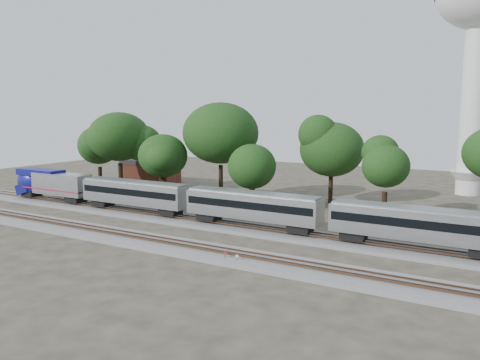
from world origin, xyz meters
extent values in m
plane|color=#383328|center=(0.00, 0.00, 0.00)|extent=(160.00, 160.00, 0.00)
cube|color=slate|center=(0.00, 6.00, 0.20)|extent=(160.00, 5.00, 0.40)
cube|color=brown|center=(0.00, 5.28, 0.66)|extent=(160.00, 0.08, 0.15)
cube|color=brown|center=(0.00, 6.72, 0.66)|extent=(160.00, 0.08, 0.15)
cube|color=slate|center=(0.00, -4.00, 0.20)|extent=(160.00, 5.00, 0.40)
cube|color=brown|center=(0.00, -4.72, 0.66)|extent=(160.00, 0.08, 0.15)
cube|color=brown|center=(0.00, -3.28, 0.66)|extent=(160.00, 0.08, 0.15)
cube|color=silver|center=(-28.29, 6.00, 3.16)|extent=(10.11, 2.86, 3.15)
ellipsoid|color=navy|center=(-35.54, 6.00, 2.92)|extent=(5.15, 2.98, 4.39)
cube|color=navy|center=(-32.96, 6.00, 4.64)|extent=(8.11, 2.81, 0.95)
cube|color=black|center=(-35.06, 6.00, 3.88)|extent=(0.43, 2.19, 1.25)
cube|color=maroon|center=(-29.43, 6.00, 2.35)|extent=(12.40, 2.90, 0.17)
cube|color=black|center=(-35.40, 6.00, 1.16)|extent=(2.48, 2.10, 0.86)
cube|color=black|center=(-25.38, 6.00, 1.16)|extent=(2.48, 2.10, 0.86)
cube|color=silver|center=(-13.84, 6.00, 3.02)|extent=(16.60, 2.86, 2.86)
cube|color=black|center=(-13.84, 6.00, 3.31)|extent=(16.03, 2.91, 0.86)
cube|color=gray|center=(-13.84, 6.00, 4.50)|extent=(16.22, 2.29, 0.33)
cube|color=black|center=(-19.85, 6.00, 1.16)|extent=(2.48, 2.10, 0.86)
cube|color=black|center=(-7.83, 6.00, 1.16)|extent=(2.48, 2.10, 0.86)
cube|color=silver|center=(4.13, 6.00, 3.02)|extent=(16.60, 2.86, 2.86)
cube|color=black|center=(4.13, 6.00, 3.31)|extent=(16.03, 2.91, 0.86)
cube|color=gray|center=(4.13, 6.00, 4.50)|extent=(16.22, 2.29, 0.33)
cube|color=black|center=(-1.88, 6.00, 1.16)|extent=(2.48, 2.10, 0.86)
cube|color=black|center=(10.14, 6.00, 1.16)|extent=(2.48, 2.10, 0.86)
cube|color=silver|center=(22.11, 6.00, 3.02)|extent=(16.60, 2.86, 2.86)
cube|color=black|center=(22.11, 6.00, 3.31)|extent=(16.03, 2.91, 0.86)
cube|color=gray|center=(22.11, 6.00, 4.50)|extent=(16.22, 2.29, 0.33)
cube|color=black|center=(16.09, 6.00, 1.16)|extent=(2.48, 2.10, 0.86)
cylinder|color=#512D19|center=(7.35, -5.24, 0.46)|extent=(0.06, 0.06, 0.91)
cylinder|color=red|center=(7.35, -5.24, 0.86)|extent=(0.31, 0.14, 0.32)
cylinder|color=#512D19|center=(8.69, -5.31, 0.41)|extent=(0.05, 0.05, 0.82)
cylinder|color=silver|center=(8.69, -5.31, 0.78)|extent=(0.29, 0.10, 0.29)
cube|color=#512D19|center=(5.51, -5.75, 0.15)|extent=(0.56, 0.41, 0.30)
cylinder|color=silver|center=(23.95, 46.33, 13.87)|extent=(3.96, 3.96, 27.73)
cone|color=silver|center=(23.95, 46.33, 1.98)|extent=(6.34, 6.34, 3.96)
cube|color=brown|center=(-30.99, 29.27, 1.94)|extent=(9.79, 6.91, 3.89)
cube|color=black|center=(-30.99, 29.27, 4.32)|extent=(9.99, 7.11, 0.87)
cylinder|color=black|center=(-32.25, 17.42, 2.20)|extent=(0.70, 0.70, 4.40)
ellipsoid|color=#193210|center=(-32.25, 17.42, 8.17)|extent=(8.30, 8.30, 7.05)
cylinder|color=black|center=(-27.29, 17.31, 2.63)|extent=(0.70, 0.70, 5.27)
ellipsoid|color=#193210|center=(-27.29, 17.31, 9.79)|extent=(9.94, 9.94, 8.45)
cylinder|color=black|center=(-16.53, 15.42, 1.93)|extent=(0.70, 0.70, 3.87)
ellipsoid|color=#193210|center=(-16.53, 15.42, 7.18)|extent=(7.29, 7.29, 6.20)
cylinder|color=black|center=(-8.97, 20.06, 2.86)|extent=(0.70, 0.70, 5.73)
ellipsoid|color=#193210|center=(-8.97, 20.06, 10.64)|extent=(10.80, 10.80, 9.18)
cylinder|color=black|center=(-1.07, 15.57, 1.72)|extent=(0.70, 0.70, 3.44)
ellipsoid|color=#193210|center=(-1.07, 15.57, 6.38)|extent=(6.48, 6.48, 5.51)
cylinder|color=black|center=(6.45, 26.77, 2.23)|extent=(0.70, 0.70, 4.46)
ellipsoid|color=#193210|center=(6.45, 26.77, 8.28)|extent=(8.41, 8.41, 7.15)
cylinder|color=black|center=(16.31, 18.53, 1.91)|extent=(0.70, 0.70, 3.83)
ellipsoid|color=#193210|center=(16.31, 18.53, 7.11)|extent=(7.22, 7.22, 6.14)
camera|label=1|loc=(29.29, -40.74, 13.58)|focal=35.00mm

